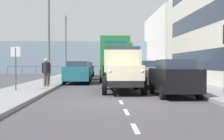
{
  "coord_description": "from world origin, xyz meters",
  "views": [
    {
      "loc": [
        0.8,
        11.54,
        1.53
      ],
      "look_at": [
        0.04,
        -8.71,
        1.09
      ],
      "focal_mm": 47.13,
      "sensor_mm": 36.0,
      "label": 1
    }
  ],
  "objects_px": {
    "truck_vintage_cream": "(122,70)",
    "car_navy_oppositeside_2": "(86,69)",
    "lorry_cargo_green": "(114,58)",
    "car_grey_kerbside_3": "(133,70)",
    "pedestrian_in_dark_coat": "(47,70)",
    "lamp_post_far": "(66,40)",
    "pedestrian_couple_b": "(46,70)",
    "car_maroon_oppositeside_1": "(83,70)",
    "street_sign": "(16,61)",
    "car_silver_kerbside_1": "(153,73)",
    "car_black_kerbside_near": "(174,77)",
    "lamp_post_promenade": "(49,29)",
    "car_red_kerbside_2": "(140,71)",
    "car_teal_oppositeside_0": "(78,72)"
  },
  "relations": [
    {
      "from": "car_black_kerbside_near",
      "to": "car_teal_oppositeside_0",
      "type": "xyz_separation_m",
      "value": [
        5.19,
        -9.19,
        0.0
      ]
    },
    {
      "from": "pedestrian_couple_b",
      "to": "pedestrian_in_dark_coat",
      "type": "distance_m",
      "value": 1.74
    },
    {
      "from": "car_black_kerbside_near",
      "to": "car_grey_kerbside_3",
      "type": "relative_size",
      "value": 0.97
    },
    {
      "from": "truck_vintage_cream",
      "to": "car_navy_oppositeside_2",
      "type": "relative_size",
      "value": 1.34
    },
    {
      "from": "car_maroon_oppositeside_1",
      "to": "pedestrian_in_dark_coat",
      "type": "distance_m",
      "value": 9.18
    },
    {
      "from": "car_red_kerbside_2",
      "to": "street_sign",
      "type": "bearing_deg",
      "value": 51.65
    },
    {
      "from": "car_silver_kerbside_1",
      "to": "pedestrian_in_dark_coat",
      "type": "bearing_deg",
      "value": -4.19
    },
    {
      "from": "pedestrian_in_dark_coat",
      "to": "lamp_post_far",
      "type": "height_order",
      "value": "lamp_post_far"
    },
    {
      "from": "car_red_kerbside_2",
      "to": "pedestrian_couple_b",
      "type": "xyz_separation_m",
      "value": [
        6.72,
        7.38,
        0.26
      ]
    },
    {
      "from": "lorry_cargo_green",
      "to": "car_teal_oppositeside_0",
      "type": "relative_size",
      "value": 1.76
    },
    {
      "from": "pedestrian_in_dark_coat",
      "to": "street_sign",
      "type": "height_order",
      "value": "street_sign"
    },
    {
      "from": "car_black_kerbside_near",
      "to": "car_grey_kerbside_3",
      "type": "bearing_deg",
      "value": -90.0
    },
    {
      "from": "car_maroon_oppositeside_1",
      "to": "street_sign",
      "type": "height_order",
      "value": "street_sign"
    },
    {
      "from": "car_maroon_oppositeside_1",
      "to": "car_red_kerbside_2",
      "type": "bearing_deg",
      "value": 147.18
    },
    {
      "from": "car_navy_oppositeside_2",
      "to": "pedestrian_couple_b",
      "type": "bearing_deg",
      "value": 84.9
    },
    {
      "from": "lamp_post_promenade",
      "to": "car_maroon_oppositeside_1",
      "type": "bearing_deg",
      "value": -115.38
    },
    {
      "from": "truck_vintage_cream",
      "to": "car_silver_kerbside_1",
      "type": "xyz_separation_m",
      "value": [
        -2.26,
        -3.47,
        -0.28
      ]
    },
    {
      "from": "car_silver_kerbside_1",
      "to": "car_navy_oppositeside_2",
      "type": "xyz_separation_m",
      "value": [
        5.19,
        -15.91,
        0.0
      ]
    },
    {
      "from": "car_silver_kerbside_1",
      "to": "car_maroon_oppositeside_1",
      "type": "relative_size",
      "value": 1.0
    },
    {
      "from": "car_grey_kerbside_3",
      "to": "pedestrian_couple_b",
      "type": "height_order",
      "value": "pedestrian_couple_b"
    },
    {
      "from": "pedestrian_couple_b",
      "to": "lamp_post_far",
      "type": "distance_m",
      "value": 15.94
    },
    {
      "from": "car_silver_kerbside_1",
      "to": "car_navy_oppositeside_2",
      "type": "distance_m",
      "value": 16.74
    },
    {
      "from": "car_grey_kerbside_3",
      "to": "car_navy_oppositeside_2",
      "type": "distance_m",
      "value": 6.7
    },
    {
      "from": "lorry_cargo_green",
      "to": "car_red_kerbside_2",
      "type": "height_order",
      "value": "lorry_cargo_green"
    },
    {
      "from": "car_red_kerbside_2",
      "to": "pedestrian_in_dark_coat",
      "type": "bearing_deg",
      "value": 39.1
    },
    {
      "from": "pedestrian_in_dark_coat",
      "to": "lamp_post_far",
      "type": "xyz_separation_m",
      "value": [
        0.41,
        -13.91,
        3.07
      ]
    },
    {
      "from": "lorry_cargo_green",
      "to": "pedestrian_couple_b",
      "type": "height_order",
      "value": "lorry_cargo_green"
    },
    {
      "from": "car_grey_kerbside_3",
      "to": "car_red_kerbside_2",
      "type": "bearing_deg",
      "value": 90.0
    },
    {
      "from": "car_black_kerbside_near",
      "to": "car_teal_oppositeside_0",
      "type": "height_order",
      "value": "same"
    },
    {
      "from": "car_maroon_oppositeside_1",
      "to": "pedestrian_couple_b",
      "type": "xyz_separation_m",
      "value": [
        1.53,
        10.73,
        0.25
      ]
    },
    {
      "from": "car_maroon_oppositeside_1",
      "to": "lamp_post_promenade",
      "type": "height_order",
      "value": "lamp_post_promenade"
    },
    {
      "from": "lamp_post_far",
      "to": "car_red_kerbside_2",
      "type": "bearing_deg",
      "value": 131.76
    },
    {
      "from": "pedestrian_couple_b",
      "to": "lamp_post_far",
      "type": "relative_size",
      "value": 0.25
    },
    {
      "from": "car_red_kerbside_2",
      "to": "pedestrian_couple_b",
      "type": "height_order",
      "value": "pedestrian_couple_b"
    },
    {
      "from": "lamp_post_far",
      "to": "car_silver_kerbside_1",
      "type": "bearing_deg",
      "value": 117.07
    },
    {
      "from": "pedestrian_couple_b",
      "to": "lamp_post_promenade",
      "type": "relative_size",
      "value": 0.24
    },
    {
      "from": "truck_vintage_cream",
      "to": "car_grey_kerbside_3",
      "type": "height_order",
      "value": "truck_vintage_cream"
    },
    {
      "from": "car_silver_kerbside_1",
      "to": "lamp_post_promenade",
      "type": "xyz_separation_m",
      "value": [
        7.53,
        -4.58,
        3.39
      ]
    },
    {
      "from": "car_silver_kerbside_1",
      "to": "car_black_kerbside_near",
      "type": "bearing_deg",
      "value": 90.0
    },
    {
      "from": "car_grey_kerbside_3",
      "to": "car_maroon_oppositeside_1",
      "type": "height_order",
      "value": "same"
    },
    {
      "from": "car_silver_kerbside_1",
      "to": "truck_vintage_cream",
      "type": "bearing_deg",
      "value": 56.9
    },
    {
      "from": "lamp_post_promenade",
      "to": "car_silver_kerbside_1",
      "type": "bearing_deg",
      "value": 148.7
    },
    {
      "from": "car_maroon_oppositeside_1",
      "to": "car_navy_oppositeside_2",
      "type": "relative_size",
      "value": 1.05
    },
    {
      "from": "truck_vintage_cream",
      "to": "pedestrian_couple_b",
      "type": "relative_size",
      "value": 3.32
    },
    {
      "from": "truck_vintage_cream",
      "to": "lorry_cargo_green",
      "type": "bearing_deg",
      "value": -90.27
    },
    {
      "from": "car_navy_oppositeside_2",
      "to": "car_silver_kerbside_1",
      "type": "bearing_deg",
      "value": 108.07
    },
    {
      "from": "lorry_cargo_green",
      "to": "car_silver_kerbside_1",
      "type": "relative_size",
      "value": 1.86
    },
    {
      "from": "truck_vintage_cream",
      "to": "pedestrian_in_dark_coat",
      "type": "bearing_deg",
      "value": -40.21
    },
    {
      "from": "car_black_kerbside_near",
      "to": "pedestrian_couple_b",
      "type": "bearing_deg",
      "value": -32.68
    },
    {
      "from": "car_grey_kerbside_3",
      "to": "car_maroon_oppositeside_1",
      "type": "xyz_separation_m",
      "value": [
        5.19,
        2.15,
        0.0
      ]
    }
  ]
}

